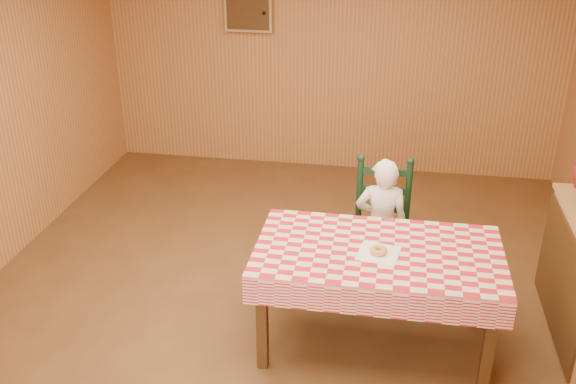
# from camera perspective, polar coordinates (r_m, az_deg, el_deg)

# --- Properties ---
(ground) EXTENTS (6.00, 6.00, 0.00)m
(ground) POSITION_cam_1_polar(r_m,az_deg,el_deg) (4.96, -0.40, -10.96)
(ground) COLOR brown
(ground) RESTS_ON ground
(cabin_walls) EXTENTS (5.10, 6.05, 2.65)m
(cabin_walls) POSITION_cam_1_polar(r_m,az_deg,el_deg) (4.66, 0.67, 11.52)
(cabin_walls) COLOR #B77942
(cabin_walls) RESTS_ON ground
(dining_table) EXTENTS (1.66, 0.96, 0.77)m
(dining_table) POSITION_cam_1_polar(r_m,az_deg,el_deg) (4.36, 8.00, -6.02)
(dining_table) COLOR #462B12
(dining_table) RESTS_ON ground
(ladder_chair) EXTENTS (0.44, 0.40, 1.08)m
(ladder_chair) POSITION_cam_1_polar(r_m,az_deg,el_deg) (5.13, 8.26, -3.28)
(ladder_chair) COLOR black
(ladder_chair) RESTS_ON ground
(seated_child) EXTENTS (0.41, 0.27, 1.12)m
(seated_child) POSITION_cam_1_polar(r_m,az_deg,el_deg) (5.06, 8.27, -2.99)
(seated_child) COLOR white
(seated_child) RESTS_ON ground
(napkin) EXTENTS (0.30, 0.30, 0.00)m
(napkin) POSITION_cam_1_polar(r_m,az_deg,el_deg) (4.27, 8.04, -5.40)
(napkin) COLOR white
(napkin) RESTS_ON dining_table
(donut) EXTENTS (0.12, 0.12, 0.04)m
(donut) POSITION_cam_1_polar(r_m,az_deg,el_deg) (4.26, 8.05, -5.16)
(donut) COLOR gold
(donut) RESTS_ON napkin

